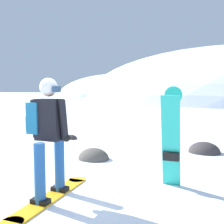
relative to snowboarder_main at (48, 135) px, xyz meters
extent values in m
plane|color=white|center=(-0.21, 0.42, -0.92)|extent=(300.00, 300.00, 0.00)
ellipsoid|color=white|center=(-17.76, 56.88, -0.92)|extent=(29.49, 26.54, 10.93)
cube|color=orange|center=(0.03, 0.00, -0.91)|extent=(0.32, 1.57, 0.02)
cylinder|color=orange|center=(0.05, 0.78, -0.91)|extent=(0.28, 0.28, 0.02)
cylinder|color=orange|center=(0.01, -0.78, -0.91)|extent=(0.28, 0.28, 0.02)
cube|color=black|center=(0.04, 0.24, -0.86)|extent=(0.26, 0.15, 0.06)
cube|color=black|center=(0.02, -0.24, -0.86)|extent=(0.26, 0.15, 0.06)
cylinder|color=#235699|center=(0.04, 0.24, -0.48)|extent=(0.15, 0.15, 0.82)
cylinder|color=#235699|center=(0.02, -0.24, -0.48)|extent=(0.15, 0.15, 0.82)
cube|color=black|center=(0.03, 0.00, 0.22)|extent=(0.37, 0.23, 0.58)
cylinder|color=black|center=(-0.20, 0.00, 0.22)|extent=(0.10, 0.18, 0.57)
cylinder|color=black|center=(0.26, -0.01, 0.22)|extent=(0.10, 0.18, 0.57)
sphere|color=black|center=(-0.22, 0.04, -0.03)|extent=(0.11, 0.11, 0.11)
sphere|color=black|center=(0.28, 0.03, -0.03)|extent=(0.11, 0.11, 0.11)
cube|color=teal|center=(-0.17, 0.00, 0.24)|extent=(0.19, 0.28, 0.44)
cube|color=teal|center=(-0.27, 0.01, 0.16)|extent=(0.07, 0.20, 0.20)
sphere|color=beige|center=(0.03, 0.00, 0.64)|extent=(0.21, 0.21, 0.21)
sphere|color=silver|center=(0.03, 0.00, 0.67)|extent=(0.25, 0.25, 0.25)
cube|color=navy|center=(0.16, 0.00, 0.64)|extent=(0.03, 0.17, 0.08)
cube|color=#23B7A3|center=(1.60, 0.94, -0.18)|extent=(0.28, 0.41, 1.48)
cylinder|color=#23B7A3|center=(1.60, 1.13, 0.55)|extent=(0.28, 0.09, 0.28)
cube|color=black|center=(1.60, 0.97, 0.04)|extent=(0.25, 0.10, 0.15)
cube|color=black|center=(1.60, 0.97, -0.40)|extent=(0.25, 0.10, 0.15)
ellipsoid|color=#4C4742|center=(-0.25, 2.15, -0.92)|extent=(0.71, 0.61, 0.50)
ellipsoid|color=#383333|center=(2.09, 3.64, -0.92)|extent=(0.77, 0.65, 0.54)
ellipsoid|color=#383333|center=(-1.90, 4.14, -0.92)|extent=(0.39, 0.33, 0.27)
camera|label=1|loc=(2.09, -3.12, 0.62)|focal=41.87mm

